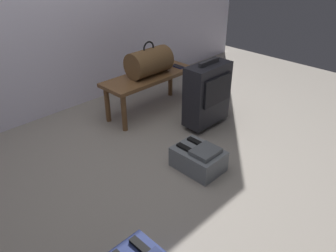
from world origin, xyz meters
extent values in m
plane|color=gray|center=(0.00, 0.00, 0.00)|extent=(6.60, 6.60, 0.00)
cube|color=brown|center=(0.76, 0.88, 0.39)|extent=(1.00, 0.36, 0.04)
cylinder|color=brown|center=(0.32, 0.75, 0.18)|extent=(0.05, 0.05, 0.37)
cylinder|color=brown|center=(1.20, 0.75, 0.18)|extent=(0.05, 0.05, 0.37)
cylinder|color=brown|center=(0.32, 1.01, 0.18)|extent=(0.05, 0.05, 0.37)
cylinder|color=brown|center=(1.20, 1.01, 0.18)|extent=(0.05, 0.05, 0.37)
cylinder|color=brown|center=(0.77, 0.88, 0.53)|extent=(0.44, 0.26, 0.26)
torus|color=black|center=(0.77, 0.88, 0.67)|extent=(0.14, 0.02, 0.14)
cube|color=#191E4C|center=(1.14, 0.84, 0.41)|extent=(0.07, 0.14, 0.01)
cube|color=black|center=(1.14, 0.84, 0.41)|extent=(0.06, 0.13, 0.00)
cube|color=black|center=(0.94, 0.28, 0.33)|extent=(0.46, 0.21, 0.57)
cube|color=black|center=(0.94, 0.16, 0.40)|extent=(0.37, 0.02, 0.26)
cube|color=#262628|center=(0.94, 0.28, 0.64)|extent=(0.26, 0.03, 0.04)
cylinder|color=black|center=(0.78, 0.35, 0.03)|extent=(0.02, 0.05, 0.05)
cylinder|color=black|center=(1.10, 0.35, 0.03)|extent=(0.02, 0.05, 0.05)
cube|color=slate|center=(0.36, -0.12, 0.09)|extent=(0.28, 0.38, 0.17)
cube|color=#515559|center=(0.36, -0.19, 0.19)|extent=(0.21, 0.17, 0.04)
cube|color=black|center=(0.29, -0.06, 0.18)|extent=(0.04, 0.19, 0.02)
cube|color=black|center=(0.42, -0.06, 0.18)|extent=(0.04, 0.19, 0.02)
cube|color=black|center=(-0.57, -0.52, 0.18)|extent=(0.04, 0.19, 0.02)
camera|label=1|loc=(-1.32, -1.45, 1.61)|focal=35.42mm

